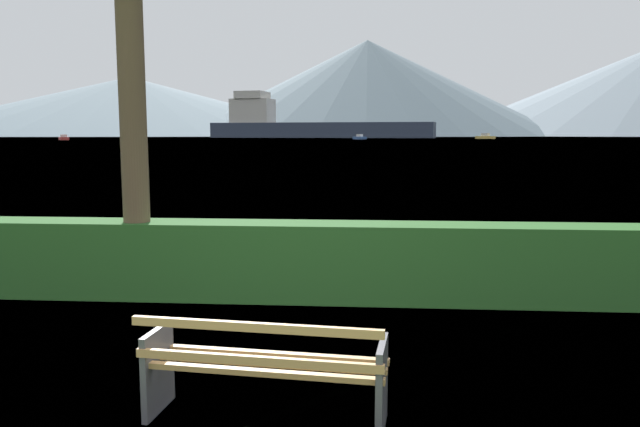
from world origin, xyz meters
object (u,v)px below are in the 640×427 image
at_px(cargo_ship_large, 304,125).
at_px(tender_far, 360,138).
at_px(park_bench, 264,369).
at_px(fishing_boat_near, 485,137).
at_px(sailboat_mid, 64,138).

xyz_separation_m(cargo_ship_large, tender_far, (29.16, -83.53, -5.83)).
xyz_separation_m(park_bench, cargo_ship_large, (-31.25, 308.32, 6.09)).
xyz_separation_m(fishing_boat_near, tender_far, (-50.30, -27.03, -0.10)).
bearing_deg(fishing_boat_near, tender_far, -151.75).
height_order(sailboat_mid, tender_far, tender_far).
xyz_separation_m(park_bench, sailboat_mid, (-99.86, 195.97, 0.22)).
distance_m(park_bench, cargo_ship_large, 309.96).
height_order(cargo_ship_large, tender_far, cargo_ship_large).
bearing_deg(cargo_ship_large, sailboat_mid, -121.41).
distance_m(cargo_ship_large, tender_far, 88.66).
distance_m(cargo_ship_large, fishing_boat_near, 97.67).
bearing_deg(cargo_ship_large, fishing_boat_near, -35.41).
height_order(fishing_boat_near, tender_far, fishing_boat_near).
bearing_deg(sailboat_mid, fishing_boat_near, 20.67).
bearing_deg(sailboat_mid, park_bench, -63.00).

